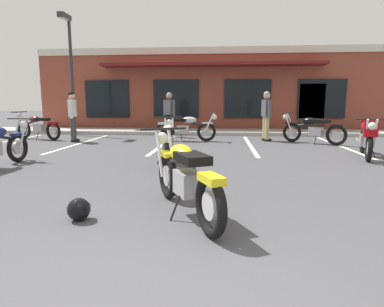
{
  "coord_description": "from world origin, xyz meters",
  "views": [
    {
      "loc": [
        0.46,
        -1.68,
        1.34
      ],
      "look_at": [
        0.02,
        3.31,
        0.55
      ],
      "focal_mm": 30.88,
      "sensor_mm": 36.0,
      "label": 1
    }
  ],
  "objects_px": {
    "motorcycle_foreground_classic": "(185,176)",
    "person_near_building": "(73,113)",
    "motorcycle_orange_scrambler": "(186,128)",
    "motorcycle_silver_naked": "(313,129)",
    "motorcycle_red_sportbike": "(168,142)",
    "person_in_shorts_foreground": "(266,113)",
    "helmet_on_pavement": "(79,209)",
    "motorcycle_black_cruiser": "(367,136)",
    "person_in_black_shirt": "(169,112)",
    "motorcycle_blue_standard": "(38,126)",
    "parking_lot_lamp_post": "(70,58)"
  },
  "relations": [
    {
      "from": "motorcycle_foreground_classic",
      "to": "person_near_building",
      "type": "xyz_separation_m",
      "value": [
        -4.5,
        6.81,
        0.49
      ]
    },
    {
      "from": "motorcycle_orange_scrambler",
      "to": "motorcycle_silver_naked",
      "type": "bearing_deg",
      "value": -4.01
    },
    {
      "from": "motorcycle_foreground_classic",
      "to": "motorcycle_red_sportbike",
      "type": "relative_size",
      "value": 0.93
    },
    {
      "from": "motorcycle_foreground_classic",
      "to": "person_in_shorts_foreground",
      "type": "height_order",
      "value": "person_in_shorts_foreground"
    },
    {
      "from": "person_in_shorts_foreground",
      "to": "helmet_on_pavement",
      "type": "height_order",
      "value": "person_in_shorts_foreground"
    },
    {
      "from": "motorcycle_black_cruiser",
      "to": "motorcycle_orange_scrambler",
      "type": "bearing_deg",
      "value": 147.86
    },
    {
      "from": "person_in_black_shirt",
      "to": "helmet_on_pavement",
      "type": "relative_size",
      "value": 6.44
    },
    {
      "from": "motorcycle_red_sportbike",
      "to": "motorcycle_blue_standard",
      "type": "height_order",
      "value": "same"
    },
    {
      "from": "helmet_on_pavement",
      "to": "motorcycle_blue_standard",
      "type": "bearing_deg",
      "value": 122.47
    },
    {
      "from": "person_near_building",
      "to": "motorcycle_orange_scrambler",
      "type": "bearing_deg",
      "value": 7.55
    },
    {
      "from": "helmet_on_pavement",
      "to": "parking_lot_lamp_post",
      "type": "distance_m",
      "value": 10.53
    },
    {
      "from": "motorcycle_black_cruiser",
      "to": "person_in_shorts_foreground",
      "type": "bearing_deg",
      "value": 121.07
    },
    {
      "from": "motorcycle_black_cruiser",
      "to": "motorcycle_silver_naked",
      "type": "height_order",
      "value": "same"
    },
    {
      "from": "motorcycle_orange_scrambler",
      "to": "parking_lot_lamp_post",
      "type": "relative_size",
      "value": 0.46
    },
    {
      "from": "person_near_building",
      "to": "parking_lot_lamp_post",
      "type": "height_order",
      "value": "parking_lot_lamp_post"
    },
    {
      "from": "motorcycle_red_sportbike",
      "to": "motorcycle_orange_scrambler",
      "type": "relative_size",
      "value": 1.0
    },
    {
      "from": "motorcycle_foreground_classic",
      "to": "person_in_shorts_foreground",
      "type": "relative_size",
      "value": 1.16
    },
    {
      "from": "motorcycle_blue_standard",
      "to": "person_near_building",
      "type": "distance_m",
      "value": 1.74
    },
    {
      "from": "person_in_shorts_foreground",
      "to": "motorcycle_blue_standard",
      "type": "bearing_deg",
      "value": -178.24
    },
    {
      "from": "motorcycle_silver_naked",
      "to": "motorcycle_orange_scrambler",
      "type": "distance_m",
      "value": 4.12
    },
    {
      "from": "person_in_shorts_foreground",
      "to": "person_near_building",
      "type": "distance_m",
      "value": 6.49
    },
    {
      "from": "motorcycle_orange_scrambler",
      "to": "person_near_building",
      "type": "xyz_separation_m",
      "value": [
        -3.73,
        -0.49,
        0.49
      ]
    },
    {
      "from": "motorcycle_black_cruiser",
      "to": "parking_lot_lamp_post",
      "type": "bearing_deg",
      "value": 154.38
    },
    {
      "from": "motorcycle_red_sportbike",
      "to": "person_near_building",
      "type": "xyz_separation_m",
      "value": [
        -3.78,
        3.51,
        0.49
      ]
    },
    {
      "from": "person_near_building",
      "to": "motorcycle_foreground_classic",
      "type": "bearing_deg",
      "value": -56.51
    },
    {
      "from": "motorcycle_foreground_classic",
      "to": "person_in_black_shirt",
      "type": "distance_m",
      "value": 8.84
    },
    {
      "from": "motorcycle_red_sportbike",
      "to": "motorcycle_orange_scrambler",
      "type": "xyz_separation_m",
      "value": [
        -0.04,
        4.01,
        0.0
      ]
    },
    {
      "from": "motorcycle_red_sportbike",
      "to": "person_in_shorts_foreground",
      "type": "bearing_deg",
      "value": 58.28
    },
    {
      "from": "motorcycle_blue_standard",
      "to": "person_in_black_shirt",
      "type": "relative_size",
      "value": 1.21
    },
    {
      "from": "person_in_shorts_foreground",
      "to": "person_near_building",
      "type": "bearing_deg",
      "value": -172.9
    },
    {
      "from": "motorcycle_blue_standard",
      "to": "person_near_building",
      "type": "relative_size",
      "value": 1.21
    },
    {
      "from": "person_in_shorts_foreground",
      "to": "helmet_on_pavement",
      "type": "relative_size",
      "value": 6.44
    },
    {
      "from": "person_near_building",
      "to": "helmet_on_pavement",
      "type": "height_order",
      "value": "person_near_building"
    },
    {
      "from": "motorcycle_black_cruiser",
      "to": "parking_lot_lamp_post",
      "type": "height_order",
      "value": "parking_lot_lamp_post"
    },
    {
      "from": "motorcycle_red_sportbike",
      "to": "person_near_building",
      "type": "height_order",
      "value": "person_near_building"
    },
    {
      "from": "motorcycle_foreground_classic",
      "to": "person_in_black_shirt",
      "type": "relative_size",
      "value": 1.16
    },
    {
      "from": "motorcycle_blue_standard",
      "to": "person_in_shorts_foreground",
      "type": "relative_size",
      "value": 1.21
    },
    {
      "from": "person_in_shorts_foreground",
      "to": "person_near_building",
      "type": "xyz_separation_m",
      "value": [
        -6.44,
        -0.8,
        0.0
      ]
    },
    {
      "from": "motorcycle_blue_standard",
      "to": "parking_lot_lamp_post",
      "type": "height_order",
      "value": "parking_lot_lamp_post"
    },
    {
      "from": "person_near_building",
      "to": "helmet_on_pavement",
      "type": "distance_m",
      "value": 7.92
    },
    {
      "from": "motorcycle_red_sportbike",
      "to": "person_in_black_shirt",
      "type": "relative_size",
      "value": 1.26
    },
    {
      "from": "motorcycle_orange_scrambler",
      "to": "parking_lot_lamp_post",
      "type": "height_order",
      "value": "parking_lot_lamp_post"
    },
    {
      "from": "motorcycle_red_sportbike",
      "to": "parking_lot_lamp_post",
      "type": "height_order",
      "value": "parking_lot_lamp_post"
    },
    {
      "from": "person_in_shorts_foreground",
      "to": "helmet_on_pavement",
      "type": "bearing_deg",
      "value": -111.42
    },
    {
      "from": "motorcycle_red_sportbike",
      "to": "motorcycle_black_cruiser",
      "type": "height_order",
      "value": "same"
    },
    {
      "from": "motorcycle_foreground_classic",
      "to": "motorcycle_black_cruiser",
      "type": "height_order",
      "value": "same"
    },
    {
      "from": "motorcycle_blue_standard",
      "to": "person_in_black_shirt",
      "type": "distance_m",
      "value": 4.73
    },
    {
      "from": "motorcycle_blue_standard",
      "to": "helmet_on_pavement",
      "type": "bearing_deg",
      "value": -57.53
    },
    {
      "from": "motorcycle_red_sportbike",
      "to": "motorcycle_silver_naked",
      "type": "height_order",
      "value": "same"
    },
    {
      "from": "parking_lot_lamp_post",
      "to": "person_in_shorts_foreground",
      "type": "bearing_deg",
      "value": -9.53
    }
  ]
}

